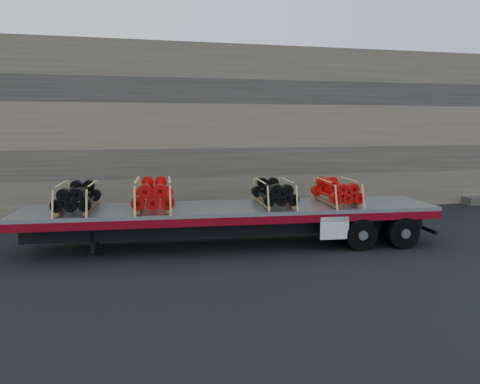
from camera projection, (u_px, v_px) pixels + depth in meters
The scene contains 7 objects.
ground at pixel (264, 243), 14.91m from camera, with size 120.00×120.00×0.00m, color black.
rock_wall at pixel (222, 130), 20.65m from camera, with size 44.00×3.00×7.00m, color #7A6B54.
trailer at pixel (231, 226), 14.52m from camera, with size 12.66×2.44×1.27m, color #A7A9AE, non-canonical shape.
bundle_front at pixel (77, 197), 13.67m from camera, with size 1.07×2.14×0.76m, color black, non-canonical shape.
bundle_midfront at pixel (154, 194), 14.01m from camera, with size 1.17×2.35×0.83m, color red, non-canonical shape.
bundle_midrear at pixel (274, 193), 14.59m from camera, with size 1.05×2.09×0.74m, color black, non-canonical shape.
bundle_rear at pixel (336, 192), 14.91m from camera, with size 1.03×2.06×0.73m, color red, non-canonical shape.
Camera 1 is at (-4.26, -13.91, 3.76)m, focal length 35.00 mm.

